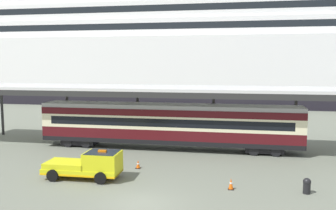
{
  "coord_description": "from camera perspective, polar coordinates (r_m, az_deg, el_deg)",
  "views": [
    {
      "loc": [
        5.2,
        -19.4,
        7.82
      ],
      "look_at": [
        -0.3,
        9.34,
        4.5
      ],
      "focal_mm": 39.72,
      "sensor_mm": 36.0,
      "label": 1
    }
  ],
  "objects": [
    {
      "name": "ground_plane",
      "position": [
        21.55,
        -4.02,
        -14.82
      ],
      "size": [
        400.0,
        400.0,
        0.0
      ],
      "primitive_type": "plane",
      "color": "slate"
    },
    {
      "name": "platform_canopy",
      "position": [
        33.82,
        0.24,
        2.38
      ],
      "size": [
        45.86,
        6.29,
        5.64
      ],
      "color": "silver",
      "rests_on": "ground"
    },
    {
      "name": "traffic_cone_mid",
      "position": [
        28.09,
        -4.61,
        -9.06
      ],
      "size": [
        0.36,
        0.36,
        0.63
      ],
      "color": "black",
      "rests_on": "ground"
    },
    {
      "name": "quay_bollard",
      "position": [
        24.27,
        20.53,
        -11.46
      ],
      "size": [
        0.48,
        0.48,
        0.96
      ],
      "color": "black",
      "rests_on": "ground"
    },
    {
      "name": "traffic_cone_near",
      "position": [
        23.88,
        9.63,
        -11.85
      ],
      "size": [
        0.36,
        0.36,
        0.71
      ],
      "color": "black",
      "rests_on": "ground"
    },
    {
      "name": "train_carriage",
      "position": [
        33.77,
        0.1,
        -2.92
      ],
      "size": [
        23.5,
        2.81,
        4.11
      ],
      "color": "black",
      "rests_on": "ground"
    },
    {
      "name": "service_truck",
      "position": [
        26.0,
        -11.96,
        -8.9
      ],
      "size": [
        5.23,
        2.32,
        2.02
      ],
      "color": "yellow",
      "rests_on": "ground"
    },
    {
      "name": "cruise_ship",
      "position": [
        78.96,
        -2.59,
        11.81
      ],
      "size": [
        158.58,
        25.59,
        43.13
      ],
      "color": "black",
      "rests_on": "ground"
    }
  ]
}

